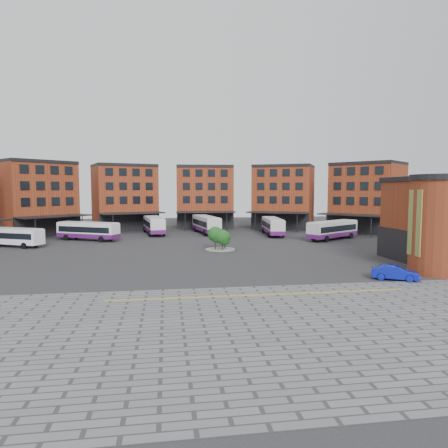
{
  "coord_description": "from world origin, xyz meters",
  "views": [
    {
      "loc": [
        -5.95,
        -46.71,
        9.05
      ],
      "look_at": [
        2.35,
        10.42,
        4.0
      ],
      "focal_mm": 32.0,
      "sensor_mm": 36.0,
      "label": 1
    }
  ],
  "objects": [
    {
      "name": "tree_island",
      "position": [
        1.98,
        11.51,
        1.9
      ],
      "size": [
        4.4,
        4.4,
        3.56
      ],
      "color": "gray",
      "rests_on": "ground"
    },
    {
      "name": "ground",
      "position": [
        0.0,
        0.0,
        0.0
      ],
      "size": [
        160.0,
        160.0,
        0.0
      ],
      "primitive_type": "plane",
      "color": "#28282B",
      "rests_on": "ground"
    },
    {
      "name": "bus_e",
      "position": [
        14.83,
        29.39,
        1.83
      ],
      "size": [
        3.95,
        12.19,
        3.37
      ],
      "rotation": [
        0.0,
        0.0,
        -0.1
      ],
      "color": "silver",
      "rests_on": "ground"
    },
    {
      "name": "bus_b",
      "position": [
        -19.66,
        26.04,
        1.76
      ],
      "size": [
        11.47,
        7.73,
        3.26
      ],
      "rotation": [
        0.0,
        0.0,
        1.09
      ],
      "color": "white",
      "rests_on": "ground"
    },
    {
      "name": "paving_zone",
      "position": [
        2.0,
        -22.0,
        0.01
      ],
      "size": [
        50.0,
        22.0,
        0.02
      ],
      "primitive_type": "cube",
      "color": "slate",
      "rests_on": "ground"
    },
    {
      "name": "yellow_line",
      "position": [
        2.0,
        -14.0,
        0.03
      ],
      "size": [
        26.0,
        0.15,
        0.02
      ],
      "primitive_type": "cube",
      "color": "gold",
      "rests_on": "paving_zone"
    },
    {
      "name": "bus_f",
      "position": [
        23.64,
        20.98,
        1.82
      ],
      "size": [
        11.54,
        8.76,
        3.37
      ],
      "rotation": [
        0.0,
        0.0,
        -1.0
      ],
      "color": "silver",
      "rests_on": "ground"
    },
    {
      "name": "bus_a",
      "position": [
        -29.95,
        19.66,
        1.76
      ],
      "size": [
        10.49,
        6.75,
        2.97
      ],
      "rotation": [
        0.0,
        0.0,
        1.12
      ],
      "color": "white",
      "rests_on": "ground"
    },
    {
      "name": "bus_c",
      "position": [
        -8.48,
        34.55,
        1.9
      ],
      "size": [
        4.87,
        12.76,
        3.51
      ],
      "rotation": [
        0.0,
        0.0,
        0.17
      ],
      "color": "silver",
      "rests_on": "ground"
    },
    {
      "name": "main_building",
      "position": [
        -4.77,
        38.25,
        7.23
      ],
      "size": [
        94.14,
        42.48,
        14.6
      ],
      "color": "maroon",
      "rests_on": "ground"
    },
    {
      "name": "blue_car",
      "position": [
        16.62,
        -10.33,
        0.74
      ],
      "size": [
        4.68,
        3.42,
        1.47
      ],
      "primitive_type": "imported",
      "rotation": [
        0.0,
        0.0,
        1.1
      ],
      "color": "#0C19A6",
      "rests_on": "ground"
    },
    {
      "name": "bus_d",
      "position": [
        2.11,
        34.18,
        1.92
      ],
      "size": [
        4.9,
        12.91,
        3.55
      ],
      "rotation": [
        0.0,
        0.0,
        0.16
      ],
      "color": "silver",
      "rests_on": "ground"
    }
  ]
}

